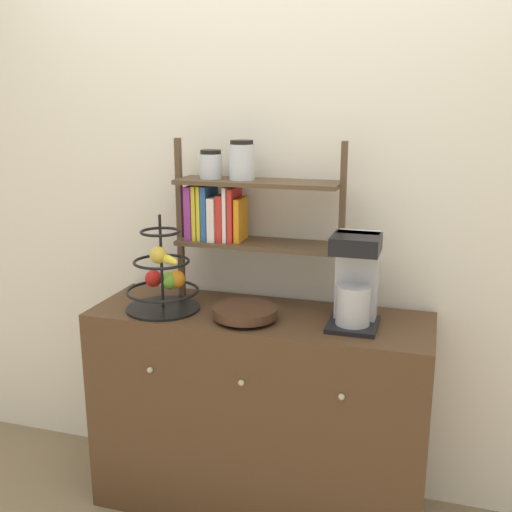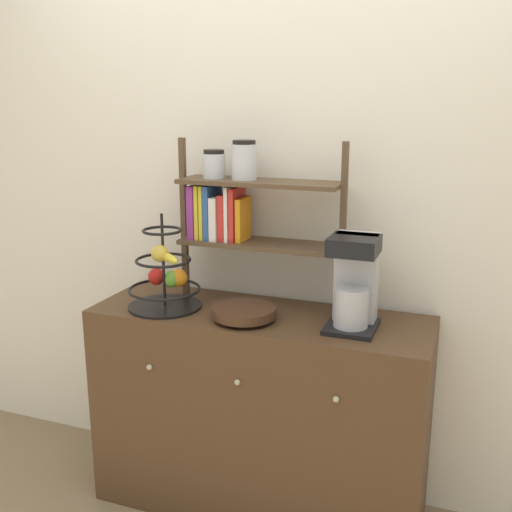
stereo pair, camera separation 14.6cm
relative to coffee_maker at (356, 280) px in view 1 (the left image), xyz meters
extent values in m
cube|color=silver|center=(-0.39, 0.28, 0.23)|extent=(7.00, 0.05, 2.60)
cube|color=#4C331E|center=(-0.39, 0.01, -0.62)|extent=(1.39, 0.46, 0.89)
sphere|color=#B2AD8C|center=(-0.77, -0.23, -0.37)|extent=(0.02, 0.02, 0.02)
sphere|color=#B2AD8C|center=(-0.39, -0.23, -0.37)|extent=(0.02, 0.02, 0.02)
sphere|color=#B2AD8C|center=(0.00, -0.23, -0.37)|extent=(0.02, 0.02, 0.02)
cube|color=black|center=(0.00, -0.02, -0.17)|extent=(0.19, 0.22, 0.02)
cube|color=#B7B7BC|center=(0.00, 0.04, 0.01)|extent=(0.16, 0.09, 0.34)
cylinder|color=#B7B7BC|center=(0.00, -0.04, -0.09)|extent=(0.13, 0.13, 0.15)
cube|color=black|center=(0.00, -0.03, 0.15)|extent=(0.18, 0.18, 0.06)
cylinder|color=black|center=(-0.78, -0.05, -0.17)|extent=(0.30, 0.30, 0.01)
cylinder|color=black|center=(-0.78, -0.05, 0.03)|extent=(0.01, 0.01, 0.39)
torus|color=black|center=(-0.78, -0.05, -0.10)|extent=(0.30, 0.30, 0.01)
torus|color=black|center=(-0.78, -0.05, 0.03)|extent=(0.23, 0.23, 0.01)
torus|color=black|center=(-0.78, -0.05, 0.15)|extent=(0.16, 0.16, 0.01)
sphere|color=red|center=(-0.84, -0.01, -0.06)|extent=(0.07, 0.07, 0.07)
sphere|color=#6BAD33|center=(-0.77, -0.02, -0.06)|extent=(0.07, 0.07, 0.07)
sphere|color=orange|center=(-0.74, 0.00, -0.06)|extent=(0.08, 0.08, 0.08)
ellipsoid|color=yellow|center=(-0.74, -0.09, 0.05)|extent=(0.14, 0.12, 0.04)
sphere|color=gold|center=(-0.78, -0.08, 0.06)|extent=(0.07, 0.07, 0.07)
cylinder|color=#422819|center=(-0.42, -0.07, -0.17)|extent=(0.14, 0.14, 0.02)
cylinder|color=#422819|center=(-0.42, -0.07, -0.15)|extent=(0.26, 0.26, 0.04)
cube|color=brown|center=(-0.78, 0.13, 0.17)|extent=(0.02, 0.02, 0.69)
cube|color=brown|center=(-0.08, 0.13, 0.17)|extent=(0.02, 0.02, 0.69)
cube|color=brown|center=(-0.43, 0.13, 0.08)|extent=(0.67, 0.20, 0.02)
cube|color=brown|center=(-0.43, 0.13, 0.34)|extent=(0.67, 0.20, 0.02)
cube|color=#8C338C|center=(-0.71, 0.13, 0.20)|extent=(0.03, 0.16, 0.22)
cube|color=yellow|center=(-0.69, 0.13, 0.21)|extent=(0.02, 0.14, 0.23)
cube|color=yellow|center=(-0.67, 0.13, 0.21)|extent=(0.02, 0.14, 0.23)
cube|color=#2D599E|center=(-0.64, 0.13, 0.21)|extent=(0.02, 0.15, 0.23)
cube|color=white|center=(-0.61, 0.13, 0.18)|extent=(0.03, 0.16, 0.18)
cube|color=red|center=(-0.58, 0.13, 0.19)|extent=(0.03, 0.14, 0.19)
cube|color=white|center=(-0.55, 0.13, 0.21)|extent=(0.02, 0.15, 0.23)
cube|color=red|center=(-0.53, 0.13, 0.20)|extent=(0.02, 0.14, 0.22)
cube|color=orange|center=(-0.50, 0.13, 0.18)|extent=(0.02, 0.13, 0.18)
cylinder|color=silver|center=(-0.63, 0.13, 0.40)|extent=(0.10, 0.10, 0.10)
cylinder|color=black|center=(-0.63, 0.13, 0.46)|extent=(0.09, 0.09, 0.02)
cylinder|color=silver|center=(-0.50, 0.13, 0.42)|extent=(0.10, 0.10, 0.14)
cylinder|color=black|center=(-0.50, 0.13, 0.50)|extent=(0.09, 0.09, 0.02)
camera|label=1|loc=(0.27, -2.19, 0.65)|focal=42.00mm
camera|label=2|loc=(0.41, -2.14, 0.65)|focal=42.00mm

